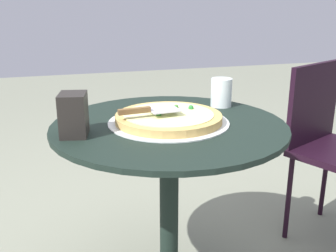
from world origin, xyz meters
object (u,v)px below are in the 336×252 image
patio_table (169,167)px  drinking_cup (221,92)px  pizza_server (149,110)px  pizza_on_tray (168,118)px  patio_chair_near (332,139)px  napkin_dispenser (74,115)px

patio_table → drinking_cup: bearing=-58.3°
pizza_server → drinking_cup: drinking_cup is taller
pizza_on_tray → pizza_server: pizza_server is taller
pizza_on_tray → patio_chair_near: (0.17, -0.84, -0.22)m
pizza_server → patio_chair_near: bearing=-78.3°
pizza_server → patio_chair_near: size_ratio=0.26×
pizza_on_tray → drinking_cup: size_ratio=3.75×
pizza_server → napkin_dispenser: napkin_dispenser is taller
drinking_cup → napkin_dispenser: bearing=109.0°
patio_table → pizza_server: bearing=99.1°
patio_table → pizza_server: 0.23m
napkin_dispenser → patio_table: bearing=-71.5°
patio_table → napkin_dispenser: napkin_dispenser is taller
patio_table → drinking_cup: 0.38m
patio_table → pizza_server: (-0.01, 0.08, 0.22)m
patio_table → napkin_dispenser: 0.40m
pizza_server → patio_table: bearing=-80.9°
pizza_server → drinking_cup: bearing=-62.6°
patio_table → pizza_on_tray: bearing=16.9°
pizza_on_tray → drinking_cup: bearing=-59.5°
pizza_server → patio_chair_near: 0.96m
pizza_server → drinking_cup: size_ratio=1.90×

